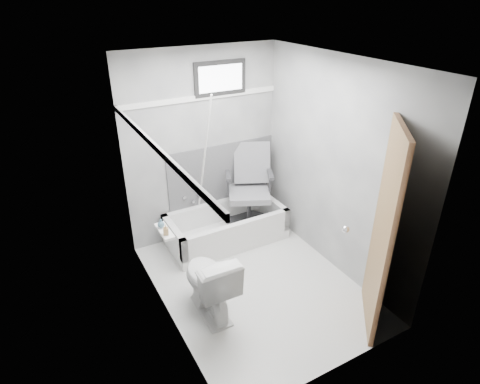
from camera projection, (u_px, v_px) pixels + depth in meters
floor at (255, 284)px, 4.50m from camera, size 2.60×2.60×0.00m
ceiling at (260, 62)px, 3.41m from camera, size 2.60×2.60×0.00m
wall_back at (203, 147)px, 4.97m from camera, size 2.00×0.02×2.40m
wall_front at (349, 257)px, 2.94m from camera, size 2.00×0.02×2.40m
wall_left at (160, 213)px, 3.52m from camera, size 0.02×2.60×2.40m
wall_right at (335, 168)px, 4.38m from camera, size 0.02×2.60×2.40m
bathtub at (226, 226)px, 5.18m from camera, size 1.50×0.70×0.42m
office_chair at (249, 188)px, 5.16m from camera, size 0.82×0.82×1.07m
toilet at (209, 282)px, 3.96m from camera, size 0.44×0.76×0.74m
door at (430, 242)px, 3.47m from camera, size 0.78×0.78×2.00m
window at (220, 78)px, 4.69m from camera, size 0.66×0.04×0.40m
backerboard at (222, 173)px, 5.25m from camera, size 1.50×0.02×0.78m
trim_back at (201, 98)px, 4.67m from camera, size 2.00×0.02×0.06m
trim_left at (154, 146)px, 3.25m from camera, size 0.02×2.60×0.06m
pole at (203, 167)px, 4.80m from camera, size 0.02×0.62×1.86m
shelf at (165, 231)px, 3.81m from camera, size 0.10×0.32×0.02m
soap_bottle_a at (166, 230)px, 3.71m from camera, size 0.06×0.06×0.10m
soap_bottle_b at (161, 223)px, 3.82m from camera, size 0.09×0.09×0.09m
faucet at (192, 198)px, 5.15m from camera, size 0.26×0.10×0.16m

